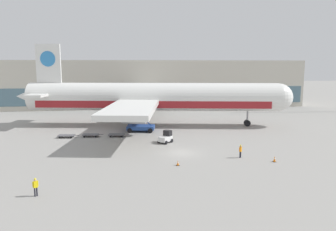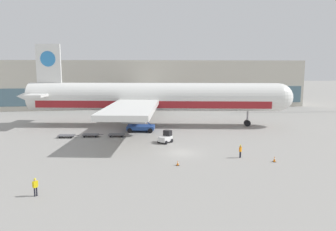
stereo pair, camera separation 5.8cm
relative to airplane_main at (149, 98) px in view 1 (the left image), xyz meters
The scene contains 12 objects.
ground_plane 23.42m from the airplane_main, 82.38° to the right, with size 400.00×400.00×0.00m, color gray.
terminal_building 35.01m from the airplane_main, 83.10° to the left, with size 90.00×18.20×14.00m.
airplane_main is the anchor object (origin of this frame).
scissor_lift_loader 7.45m from the airplane_main, 109.19° to the right, with size 5.63×4.12×5.27m.
baggage_tug_mid 16.68m from the airplane_main, 84.41° to the right, with size 2.70×2.76×2.00m.
baggage_dolly_lead 19.10m from the airplane_main, 147.39° to the right, with size 3.77×1.84×0.48m.
baggage_dolly_second 15.84m from the airplane_main, 139.10° to the right, with size 3.77×1.84×0.48m.
baggage_dolly_third 13.33m from the airplane_main, 123.02° to the right, with size 3.77×1.84×0.48m.
ground_crew_near 28.49m from the airplane_main, 67.70° to the right, with size 0.46×0.40×1.83m.
ground_crew_far 39.14m from the airplane_main, 110.89° to the right, with size 0.49×0.38×1.84m.
traffic_cone_near 32.40m from the airplane_main, 63.06° to the right, with size 0.40×0.40×0.78m.
traffic_cone_far 28.92m from the airplane_main, 86.94° to the right, with size 0.40×0.40×0.62m.
Camera 1 is at (-7.99, -45.70, 12.74)m, focal length 35.00 mm.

